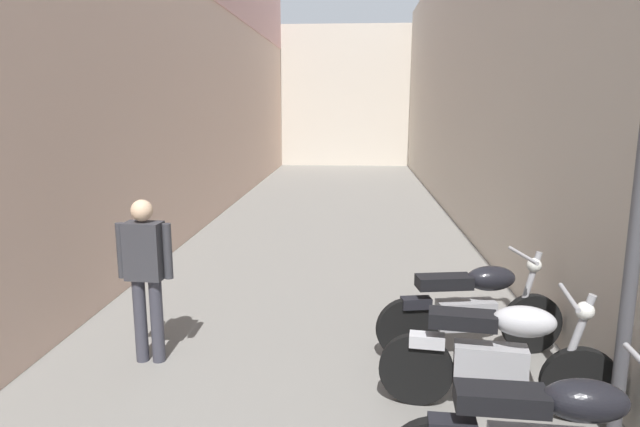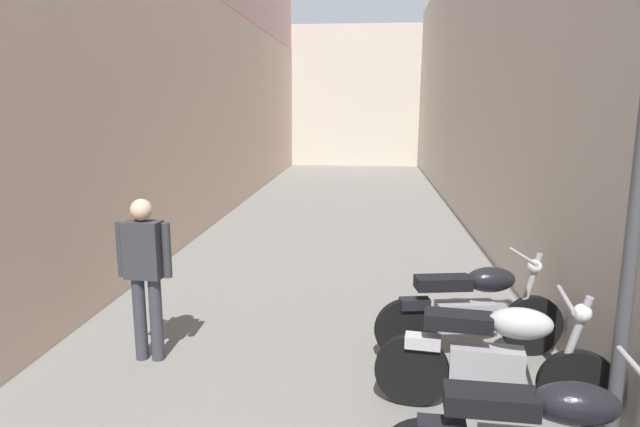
% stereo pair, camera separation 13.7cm
% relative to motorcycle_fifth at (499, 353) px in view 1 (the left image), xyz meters
% --- Properties ---
extents(ground_plane, '(40.13, 40.13, 0.00)m').
position_rel_motorcycle_fifth_xyz_m(ground_plane, '(-1.61, 4.19, -0.50)').
color(ground_plane, slate).
extents(building_left, '(0.45, 24.13, 8.15)m').
position_rel_motorcycle_fifth_xyz_m(building_left, '(-4.36, 6.16, 3.62)').
color(building_left, beige).
rests_on(building_left, ground).
extents(building_right, '(0.45, 24.13, 5.89)m').
position_rel_motorcycle_fifth_xyz_m(building_right, '(1.14, 6.19, 2.44)').
color(building_right, beige).
rests_on(building_right, ground).
extents(building_far_end, '(8.11, 2.00, 5.51)m').
position_rel_motorcycle_fifth_xyz_m(building_far_end, '(-1.61, 19.26, 2.25)').
color(building_far_end, beige).
rests_on(building_far_end, ground).
extents(motorcycle_fifth, '(1.84, 0.58, 1.04)m').
position_rel_motorcycle_fifth_xyz_m(motorcycle_fifth, '(0.00, 0.00, 0.00)').
color(motorcycle_fifth, black).
rests_on(motorcycle_fifth, ground).
extents(motorcycle_sixth, '(1.84, 0.58, 1.04)m').
position_rel_motorcycle_fifth_xyz_m(motorcycle_sixth, '(-0.00, 1.03, 0.00)').
color(motorcycle_sixth, black).
rests_on(motorcycle_sixth, ground).
extents(pedestrian_further_down, '(0.52, 0.23, 1.57)m').
position_rel_motorcycle_fifth_xyz_m(pedestrian_further_down, '(-3.08, 0.70, 0.42)').
color(pedestrian_further_down, '#383842').
rests_on(pedestrian_further_down, ground).
extents(street_lamp, '(0.79, 0.18, 4.26)m').
position_rel_motorcycle_fifth_xyz_m(street_lamp, '(0.69, -0.29, 2.02)').
color(street_lamp, '#47474C').
rests_on(street_lamp, ground).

